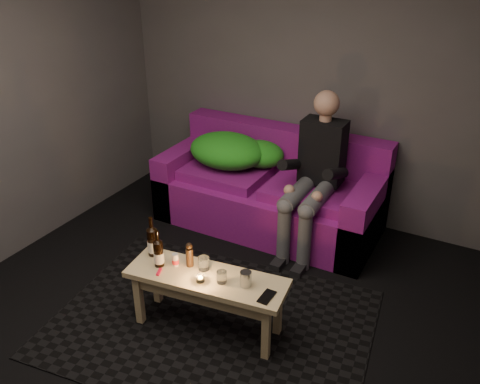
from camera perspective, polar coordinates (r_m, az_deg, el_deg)
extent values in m
plane|color=black|center=(3.64, -5.74, -17.13)|extent=(4.50, 4.50, 0.00)
plane|color=#4D4B4E|center=(4.79, 8.92, 11.87)|extent=(4.00, 0.00, 4.00)
cube|color=black|center=(3.82, -3.17, -14.43)|extent=(2.42, 1.89, 0.01)
cube|color=#7A1182|center=(4.87, 3.23, -1.37)|extent=(2.06, 0.93, 0.43)
cube|color=#7A1182|center=(4.97, 5.12, 4.85)|extent=(2.06, 0.23, 0.45)
cube|color=#7A1182|center=(5.24, -5.94, 1.95)|extent=(0.21, 0.93, 0.64)
cube|color=#7A1182|center=(4.55, 13.87, -2.85)|extent=(0.21, 0.93, 0.64)
cube|color=#7A1182|center=(4.89, -1.54, 2.20)|extent=(0.77, 0.62, 0.10)
cube|color=#7A1182|center=(4.56, 7.95, -0.02)|extent=(0.77, 0.62, 0.10)
ellipsoid|color=green|center=(4.86, -1.45, 4.68)|extent=(0.74, 0.58, 0.31)
ellipsoid|color=green|center=(4.86, 2.37, 4.29)|extent=(0.45, 0.37, 0.25)
ellipsoid|color=green|center=(5.09, -2.97, 4.85)|extent=(0.33, 0.27, 0.17)
cube|color=black|center=(4.48, 9.28, 4.49)|extent=(0.37, 0.23, 0.57)
sphere|color=tan|center=(4.34, 9.71, 9.79)|extent=(0.22, 0.22, 0.22)
cylinder|color=#44464D|center=(4.36, 6.41, -0.18)|extent=(0.14, 0.52, 0.14)
cylinder|color=#44464D|center=(4.30, 8.69, -0.72)|extent=(0.14, 0.52, 0.14)
cylinder|color=#44464D|center=(4.30, 4.93, -4.88)|extent=(0.11, 0.11, 0.53)
cylinder|color=#44464D|center=(4.24, 7.23, -5.50)|extent=(0.11, 0.11, 0.53)
cube|color=black|center=(4.38, 4.47, -7.84)|extent=(0.09, 0.23, 0.06)
cube|color=black|center=(4.32, 6.74, -8.49)|extent=(0.09, 0.23, 0.06)
cube|color=tan|center=(3.51, -3.79, -9.63)|extent=(1.15, 0.49, 0.04)
cube|color=tan|center=(3.56, -3.75, -10.54)|extent=(1.00, 0.39, 0.10)
cube|color=tan|center=(3.76, -11.27, -11.75)|extent=(0.06, 0.06, 0.42)
cube|color=tan|center=(3.93, -9.32, -9.64)|extent=(0.06, 0.06, 0.42)
cube|color=tan|center=(3.43, 2.94, -15.62)|extent=(0.06, 0.06, 0.42)
cube|color=tan|center=(3.61, 4.27, -13.05)|extent=(0.06, 0.06, 0.42)
cylinder|color=black|center=(3.70, -9.78, -5.59)|extent=(0.07, 0.07, 0.21)
cylinder|color=white|center=(3.71, -9.74, -5.99)|extent=(0.08, 0.08, 0.09)
cone|color=black|center=(3.63, -9.93, -3.98)|extent=(0.07, 0.07, 0.03)
cylinder|color=black|center=(3.62, -9.97, -3.54)|extent=(0.03, 0.03, 0.10)
cylinder|color=black|center=(3.58, -9.12, -6.88)|extent=(0.07, 0.07, 0.19)
cylinder|color=white|center=(3.60, -9.09, -7.25)|extent=(0.07, 0.07, 0.08)
cone|color=black|center=(3.52, -9.25, -5.39)|extent=(0.07, 0.07, 0.03)
cylinder|color=black|center=(3.51, -9.29, -4.98)|extent=(0.03, 0.03, 0.09)
cylinder|color=silver|center=(3.59, -7.27, -7.56)|extent=(0.06, 0.06, 0.09)
cylinder|color=black|center=(3.57, -5.68, -7.30)|extent=(0.07, 0.07, 0.14)
cylinder|color=white|center=(3.54, -4.10, -8.01)|extent=(0.10, 0.10, 0.09)
cylinder|color=white|center=(3.44, -4.49, -9.68)|extent=(0.06, 0.06, 0.04)
sphere|color=orange|center=(3.43, -4.50, -9.53)|extent=(0.02, 0.02, 0.02)
cylinder|color=white|center=(3.41, -2.06, -9.50)|extent=(0.07, 0.07, 0.08)
cylinder|color=#AEAFB5|center=(3.38, 0.65, -9.71)|extent=(0.10, 0.10, 0.11)
cube|color=black|center=(3.31, 3.03, -11.67)|extent=(0.08, 0.15, 0.01)
cube|color=red|center=(3.56, -9.08, -8.85)|extent=(0.05, 0.08, 0.01)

